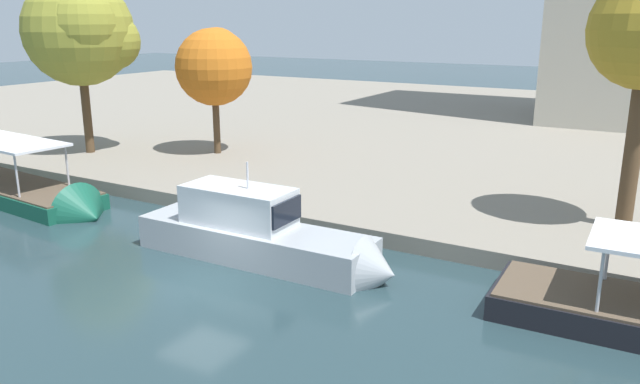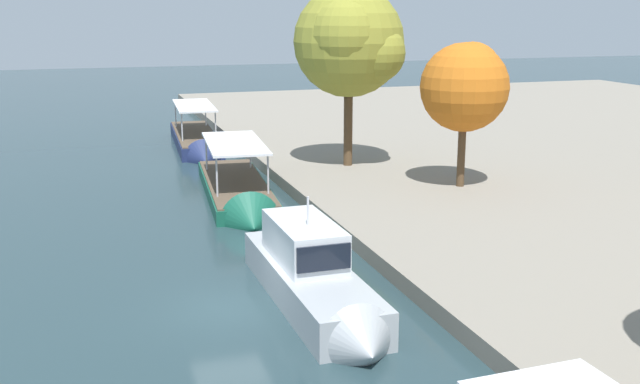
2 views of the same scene
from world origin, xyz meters
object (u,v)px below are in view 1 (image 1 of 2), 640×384
tour_boat_1 (23,195)px  tree_1 (214,64)px  motor_yacht_2 (265,239)px  tree_2 (83,31)px

tour_boat_1 → tree_1: (3.15, 11.36, 5.80)m
tour_boat_1 → tree_1: tree_1 is taller
tour_boat_1 → motor_yacht_2: size_ratio=1.28×
motor_yacht_2 → tree_1: tree_1 is taller
motor_yacht_2 → tree_2: tree_2 is taller
motor_yacht_2 → tour_boat_1: bearing=177.4°
tree_1 → tree_2: bearing=-150.3°
tree_1 → tree_2: size_ratio=0.72×
tour_boat_1 → tree_1: size_ratio=1.76×
motor_yacht_2 → tree_1: 17.58m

